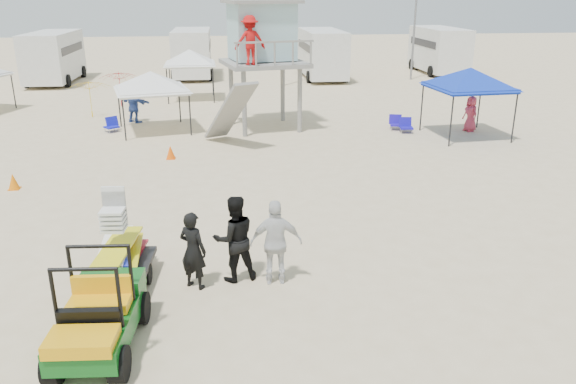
{
  "coord_description": "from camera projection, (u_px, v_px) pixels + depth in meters",
  "views": [
    {
      "loc": [
        -0.94,
        -9.46,
        5.82
      ],
      "look_at": [
        0.5,
        3.0,
        1.3
      ],
      "focal_mm": 35.0,
      "sensor_mm": 36.0,
      "label": 1
    }
  ],
  "objects": [
    {
      "name": "ground",
      "position": [
        280.0,
        308.0,
        10.91
      ],
      "size": [
        140.0,
        140.0,
        0.0
      ],
      "primitive_type": "plane",
      "color": "beige",
      "rests_on": "ground"
    },
    {
      "name": "lifeguard_tower",
      "position": [
        261.0,
        36.0,
        23.93
      ],
      "size": [
        3.91,
        3.91,
        5.32
      ],
      "color": "gray",
      "rests_on": "ground"
    },
    {
      "name": "canopy_white_c",
      "position": [
        189.0,
        52.0,
        30.9
      ],
      "size": [
        2.69,
        2.69,
        3.16
      ],
      "color": "black",
      "rests_on": "ground"
    },
    {
      "name": "utility_cart",
      "position": [
        96.0,
        309.0,
        9.35
      ],
      "size": [
        1.31,
        2.38,
        1.75
      ],
      "color": "#0C5015",
      "rests_on": "ground"
    },
    {
      "name": "beach_chair_b",
      "position": [
        406.0,
        125.0,
        24.29
      ],
      "size": [
        0.61,
        0.66,
        0.64
      ],
      "color": "#160FA3",
      "rests_on": "ground"
    },
    {
      "name": "cone_far",
      "position": [
        171.0,
        152.0,
        20.48
      ],
      "size": [
        0.34,
        0.34,
        0.5
      ],
      "primitive_type": "cone",
      "color": "#EF5307",
      "rests_on": "ground"
    },
    {
      "name": "surf_trailer",
      "position": [
        120.0,
        251.0,
        11.54
      ],
      "size": [
        1.27,
        2.17,
        1.87
      ],
      "color": "black",
      "rests_on": "ground"
    },
    {
      "name": "rv_far_left",
      "position": [
        53.0,
        55.0,
        37.04
      ],
      "size": [
        2.64,
        6.8,
        3.25
      ],
      "color": "silver",
      "rests_on": "ground"
    },
    {
      "name": "rv_far_right",
      "position": [
        439.0,
        48.0,
        41.35
      ],
      "size": [
        2.64,
        6.6,
        3.25
      ],
      "color": "silver",
      "rests_on": "ground"
    },
    {
      "name": "light_pole_right",
      "position": [
        415.0,
        19.0,
        37.49
      ],
      "size": [
        0.14,
        0.14,
        8.0
      ],
      "primitive_type": "cylinder",
      "color": "slate",
      "rests_on": "ground"
    },
    {
      "name": "man_right",
      "position": [
        276.0,
        243.0,
        11.56
      ],
      "size": [
        1.1,
        0.51,
        1.84
      ],
      "primitive_type": "imported",
      "rotation": [
        0.0,
        0.0,
        3.09
      ],
      "color": "silver",
      "rests_on": "ground"
    },
    {
      "name": "canopy_white_a",
      "position": [
        151.0,
        75.0,
        23.82
      ],
      "size": [
        3.43,
        3.43,
        2.99
      ],
      "color": "black",
      "rests_on": "ground"
    },
    {
      "name": "rv_mid_left",
      "position": [
        192.0,
        51.0,
        39.41
      ],
      "size": [
        2.65,
        6.5,
        3.25
      ],
      "color": "silver",
      "rests_on": "ground"
    },
    {
      "name": "beach_chair_a",
      "position": [
        112.0,
        124.0,
        24.45
      ],
      "size": [
        0.73,
        0.84,
        0.64
      ],
      "color": "#1116B9",
      "rests_on": "ground"
    },
    {
      "name": "umbrella_a",
      "position": [
        120.0,
        89.0,
        29.45
      ],
      "size": [
        2.06,
        2.09,
        1.86
      ],
      "primitive_type": "imported",
      "rotation": [
        0.0,
        0.0,
        -0.02
      ],
      "color": "red",
      "rests_on": "ground"
    },
    {
      "name": "canopy_blue",
      "position": [
        471.0,
        71.0,
        22.8
      ],
      "size": [
        3.14,
        3.14,
        3.27
      ],
      "color": "black",
      "rests_on": "ground"
    },
    {
      "name": "man_mid",
      "position": [
        234.0,
        239.0,
        11.69
      ],
      "size": [
        1.05,
        0.9,
        1.88
      ],
      "primitive_type": "imported",
      "rotation": [
        0.0,
        0.0,
        3.37
      ],
      "color": "black",
      "rests_on": "ground"
    },
    {
      "name": "cone_near",
      "position": [
        13.0,
        181.0,
        17.33
      ],
      "size": [
        0.34,
        0.34,
        0.5
      ],
      "primitive_type": "cone",
      "color": "orange",
      "rests_on": "ground"
    },
    {
      "name": "rv_mid_right",
      "position": [
        322.0,
        52.0,
        38.98
      ],
      "size": [
        2.64,
        7.0,
        3.25
      ],
      "color": "silver",
      "rests_on": "ground"
    },
    {
      "name": "light_pole_left",
      "position": [
        284.0,
        21.0,
        35.12
      ],
      "size": [
        0.14,
        0.14,
        8.0
      ],
      "primitive_type": "cylinder",
      "color": "slate",
      "rests_on": "ground"
    },
    {
      "name": "distant_beachgoers",
      "position": [
        218.0,
        106.0,
        25.53
      ],
      "size": [
        15.98,
        4.62,
        1.79
      ],
      "color": "#344F9D",
      "rests_on": "ground"
    },
    {
      "name": "man_left",
      "position": [
        193.0,
        250.0,
        11.4
      ],
      "size": [
        0.73,
        0.67,
        1.67
      ],
      "primitive_type": "imported",
      "rotation": [
        0.0,
        0.0,
        2.57
      ],
      "color": "black",
      "rests_on": "ground"
    },
    {
      "name": "umbrella_b",
      "position": [
        91.0,
        99.0,
        26.99
      ],
      "size": [
        2.75,
        2.75,
        1.78
      ],
      "primitive_type": "imported",
      "rotation": [
        0.0,
        0.0,
        0.69
      ],
      "color": "yellow",
      "rests_on": "ground"
    },
    {
      "name": "beach_chair_c",
      "position": [
        396.0,
        122.0,
        24.84
      ],
      "size": [
        0.65,
        0.7,
        0.64
      ],
      "color": "#1E0FA6",
      "rests_on": "ground"
    }
  ]
}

